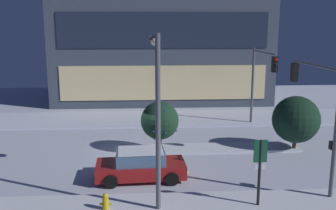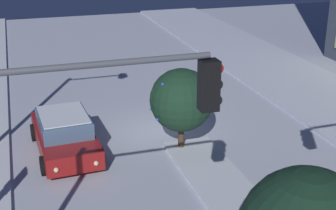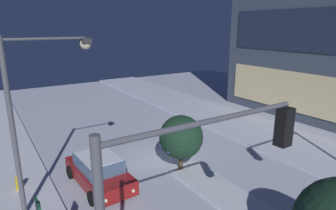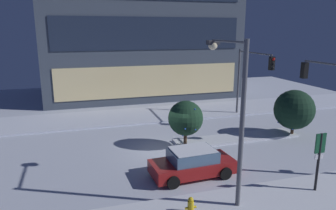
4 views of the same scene
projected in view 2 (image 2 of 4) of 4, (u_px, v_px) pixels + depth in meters
The scene contains 5 objects.
ground at pixel (164, 135), 19.32m from camera, with size 52.00×52.00×0.00m, color silver.
median_strip at pixel (236, 203), 14.59m from camera, with size 9.00×1.80×0.14m, color silver.
car_near at pixel (65, 134), 17.65m from camera, with size 4.53×2.30×1.49m.
traffic_light_corner_near_right at pixel (64, 151), 8.89m from camera, with size 0.32×5.24×5.82m.
decorated_tree_left_of_median at pixel (181, 100), 17.38m from camera, with size 2.27×2.27×3.09m.
Camera 2 is at (16.84, -5.17, 8.01)m, focal length 52.50 mm.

